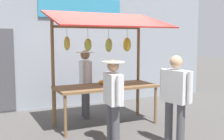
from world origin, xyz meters
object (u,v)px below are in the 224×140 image
(vendor_with_sunhat, at_px, (85,78))
(shopper_with_shopping_bag, at_px, (175,95))
(market_stall, at_px, (106,55))
(shopper_in_striped_shirt, at_px, (113,96))

(vendor_with_sunhat, relative_size, shopper_with_shopping_bag, 1.01)
(market_stall, bearing_deg, vendor_with_sunhat, -73.93)
(market_stall, bearing_deg, shopper_with_shopping_bag, 106.93)
(market_stall, distance_m, vendor_with_sunhat, 0.96)
(shopper_in_striped_shirt, bearing_deg, vendor_with_sunhat, 0.27)
(shopper_with_shopping_bag, bearing_deg, shopper_in_striped_shirt, 50.45)
(vendor_with_sunhat, height_order, shopper_in_striped_shirt, vendor_with_sunhat)
(shopper_in_striped_shirt, relative_size, shopper_with_shopping_bag, 0.95)
(market_stall, relative_size, shopper_with_shopping_bag, 1.55)
(shopper_with_shopping_bag, bearing_deg, market_stall, 5.51)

